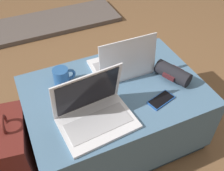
% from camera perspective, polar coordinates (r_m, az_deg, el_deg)
% --- Properties ---
extents(ground_plane, '(14.00, 14.00, 0.00)m').
position_cam_1_polar(ground_plane, '(1.80, 0.54, -10.61)').
color(ground_plane, brown).
extents(ottoman, '(1.01, 0.69, 0.43)m').
position_cam_1_polar(ottoman, '(1.63, 0.59, -6.20)').
color(ottoman, '#2A3D4E').
rests_on(ottoman, ground_plane).
extents(laptop_near, '(0.38, 0.28, 0.26)m').
position_cam_1_polar(laptop_near, '(1.29, -3.88, -5.84)').
color(laptop_near, silver).
rests_on(laptop_near, ottoman).
extents(laptop_far, '(0.34, 0.26, 0.27)m').
position_cam_1_polar(laptop_far, '(1.56, 2.24, 4.73)').
color(laptop_far, silver).
rests_on(laptop_far, ottoman).
extents(cell_phone, '(0.16, 0.11, 0.01)m').
position_cam_1_polar(cell_phone, '(1.44, 10.64, -3.09)').
color(cell_phone, '#1E4C9E').
rests_on(cell_phone, ottoman).
extents(backpack, '(0.26, 0.38, 0.48)m').
position_cam_1_polar(backpack, '(1.59, -20.44, -13.27)').
color(backpack, '#5B1E19').
rests_on(backpack, ground_plane).
extents(wrist_brace, '(0.16, 0.22, 0.09)m').
position_cam_1_polar(wrist_brace, '(1.55, 13.11, 2.64)').
color(wrist_brace, black).
rests_on(wrist_brace, ottoman).
extents(coffee_mug, '(0.13, 0.09, 0.10)m').
position_cam_1_polar(coffee_mug, '(1.51, -10.84, 1.95)').
color(coffee_mug, '#285693').
rests_on(coffee_mug, ottoman).
extents(fireplace_hearth, '(1.40, 0.50, 0.04)m').
position_cam_1_polar(fireplace_hearth, '(2.95, -12.74, 13.35)').
color(fireplace_hearth, '#564C47').
rests_on(fireplace_hearth, ground_plane).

